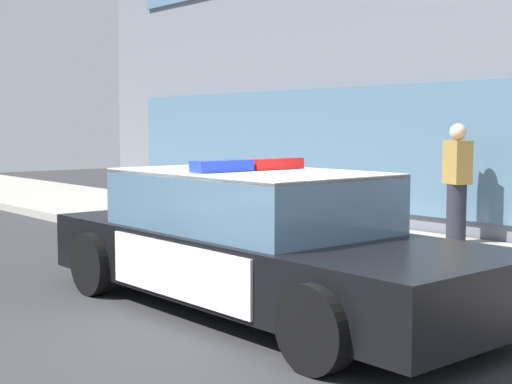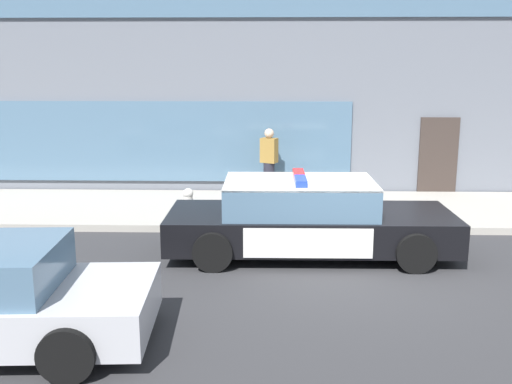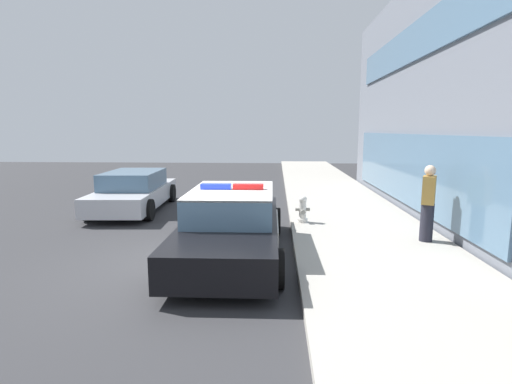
# 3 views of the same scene
# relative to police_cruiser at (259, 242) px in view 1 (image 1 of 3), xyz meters

# --- Properties ---
(ground) EXTENTS (48.00, 48.00, 0.00)m
(ground) POSITION_rel_police_cruiser_xyz_m (0.81, -0.82, -0.68)
(ground) COLOR #303033
(sidewalk) EXTENTS (48.00, 3.54, 0.15)m
(sidewalk) POSITION_rel_police_cruiser_xyz_m (0.81, 3.10, -0.61)
(sidewalk) COLOR #A39E93
(sidewalk) RESTS_ON ground
(police_cruiser) EXTENTS (5.17, 2.15, 1.49)m
(police_cruiser) POSITION_rel_police_cruiser_xyz_m (0.00, 0.00, 0.00)
(police_cruiser) COLOR black
(police_cruiser) RESTS_ON ground
(fire_hydrant) EXTENTS (0.34, 0.39, 0.73)m
(fire_hydrant) POSITION_rel_police_cruiser_xyz_m (-2.40, 1.65, -0.18)
(fire_hydrant) COLOR silver
(fire_hydrant) RESTS_ON sidewalk
(pedestrian_on_sidewalk) EXTENTS (0.47, 0.40, 1.71)m
(pedestrian_on_sidewalk) POSITION_rel_police_cruiser_xyz_m (-0.72, 4.30, 0.33)
(pedestrian_on_sidewalk) COLOR #23232D
(pedestrian_on_sidewalk) RESTS_ON sidewalk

